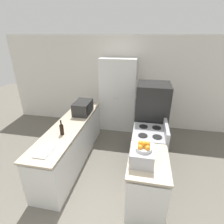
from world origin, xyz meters
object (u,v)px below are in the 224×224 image
Objects in this scene: refrigerator at (151,119)px; microwave at (83,107)px; stove at (148,151)px; fruit_bowl at (144,147)px; toaster_oven at (142,156)px; pantry_cabinet at (118,95)px; wine_bottle at (62,129)px.

refrigerator is 3.07× the size of microwave.
stove is 4.65× the size of fruit_bowl.
fruit_bowl reaches higher than toaster_oven.
pantry_cabinet reaches higher than stove.
microwave is at bearing 159.45° from stove.
stove is (0.90, -1.71, -0.56)m from pantry_cabinet.
pantry_cabinet reaches higher than refrigerator.
pantry_cabinet reaches higher than microwave.
refrigerator is 1.66m from toaster_oven.
wine_bottle is (-0.06, -0.98, -0.04)m from microwave.
wine_bottle is at bearing -144.61° from refrigerator.
refrigerator reaches higher than wine_bottle.
microwave reaches higher than stove.
pantry_cabinet is at bearing 60.73° from microwave.
microwave is 0.98m from wine_bottle.
stove is 1.73m from wine_bottle.
refrigerator is 2.00m from wine_bottle.
microwave is at bearing -173.69° from refrigerator.
wine_bottle is (-1.62, -1.15, 0.19)m from refrigerator.
refrigerator is at bearing 84.58° from toaster_oven.
fruit_bowl is (-0.14, -1.64, 0.35)m from refrigerator.
pantry_cabinet is 2.01m from stove.
microwave is 2.33× the size of fruit_bowl.
fruit_bowl is (0.02, -0.01, 0.16)m from toaster_oven.
microwave is at bearing -119.27° from pantry_cabinet.
pantry_cabinet reaches higher than fruit_bowl.
refrigerator is 1.69m from fruit_bowl.
refrigerator reaches higher than stove.
toaster_oven is 1.64× the size of fruit_bowl.
toaster_oven is (1.46, -0.49, 0.00)m from wine_bottle.
stove is 1.06m from toaster_oven.
pantry_cabinet reaches higher than toaster_oven.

